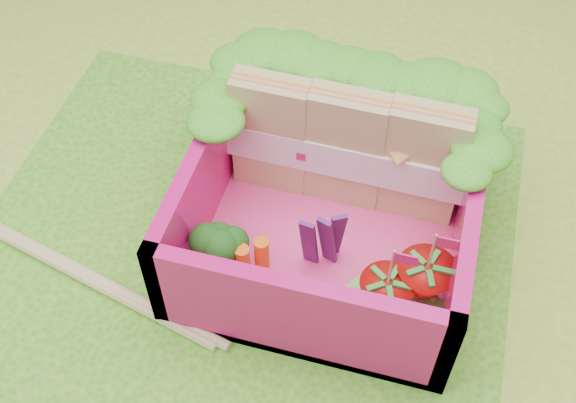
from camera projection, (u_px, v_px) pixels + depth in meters
The scene contains 13 objects.
ground at pixel (234, 265), 3.51m from camera, with size 14.00×14.00×0.00m, color #8AB232.
placemat at pixel (234, 264), 3.49m from camera, with size 2.60×2.60×0.03m, color #4F9822.
bento_floor at pixel (328, 239), 3.54m from camera, with size 1.30×1.30×0.05m, color #F53E8B.
bento_box at pixel (331, 207), 3.35m from camera, with size 1.30×1.30×0.55m.
lettuce_ruffle at pixel (357, 88), 3.37m from camera, with size 1.43×0.77×0.11m.
sandwich_stack at pixel (347, 149), 3.45m from camera, with size 1.19×0.19×0.66m.
broccoli at pixel (216, 250), 3.25m from camera, with size 0.35×0.35×0.25m.
carrot_sticks at pixel (252, 261), 3.28m from camera, with size 0.14×0.13×0.24m.
purple_wedges at pixel (324, 240), 3.27m from camera, with size 0.18×0.11×0.38m.
strawberry_left at pixel (385, 298), 3.15m from camera, with size 0.24×0.24×0.48m.
strawberry_right at pixel (423, 284), 3.18m from camera, with size 0.26×0.26×0.50m.
snap_peas at pixel (383, 292), 3.29m from camera, with size 0.72×0.52×0.05m.
chopsticks at pixel (39, 251), 3.49m from camera, with size 2.12×0.57×0.05m.
Camera 1 is at (0.78, -1.84, 2.91)m, focal length 45.00 mm.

